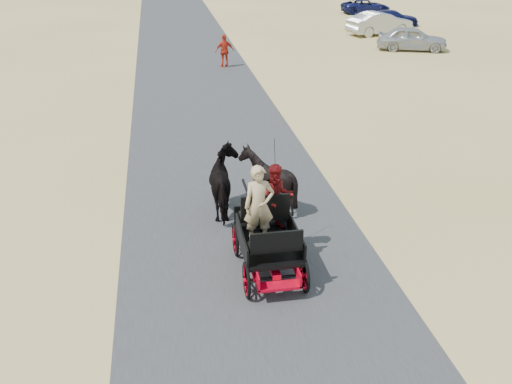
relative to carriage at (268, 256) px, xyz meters
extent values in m
plane|color=tan|center=(-0.32, 0.01, -0.36)|extent=(140.00, 140.00, 0.00)
cube|color=#38383A|center=(-0.32, 0.01, -0.35)|extent=(6.00, 140.00, 0.01)
imported|color=black|center=(-0.55, 3.00, 0.49)|extent=(0.91, 2.01, 1.70)
imported|color=black|center=(0.55, 3.00, 0.49)|extent=(1.37, 1.54, 1.70)
imported|color=tan|center=(-0.20, 0.05, 1.26)|extent=(0.66, 0.43, 1.80)
imported|color=#660C0F|center=(0.30, 0.60, 1.15)|extent=(0.77, 0.60, 1.58)
imported|color=red|center=(1.43, 19.88, 0.50)|extent=(1.06, 0.57, 1.73)
imported|color=#B2B2B7|center=(13.15, 22.38, 0.34)|extent=(4.45, 2.92, 1.41)
imported|color=#B2B2B7|center=(13.17, 27.82, 0.40)|extent=(4.89, 2.75, 1.52)
imported|color=navy|center=(15.28, 30.89, 0.23)|extent=(4.19, 1.92, 1.19)
imported|color=navy|center=(15.67, 37.65, 0.21)|extent=(4.15, 1.95, 1.15)
camera|label=1|loc=(-2.10, -10.66, 6.76)|focal=40.00mm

